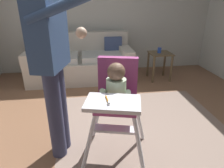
{
  "coord_description": "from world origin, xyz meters",
  "views": [
    {
      "loc": [
        -0.43,
        -1.79,
        1.43
      ],
      "look_at": [
        -0.23,
        -0.32,
        0.8
      ],
      "focal_mm": 31.85,
      "sensor_mm": 36.0,
      "label": 1
    }
  ],
  "objects_px": {
    "side_table": "(160,60)",
    "adult_standing": "(52,59)",
    "couch": "(81,62)",
    "high_chair": "(116,93)",
    "sippy_cup": "(159,50)"
  },
  "relations": [
    {
      "from": "side_table",
      "to": "adult_standing",
      "type": "bearing_deg",
      "value": -132.81
    },
    {
      "from": "side_table",
      "to": "couch",
      "type": "bearing_deg",
      "value": 170.62
    },
    {
      "from": "adult_standing",
      "to": "side_table",
      "type": "height_order",
      "value": "adult_standing"
    },
    {
      "from": "high_chair",
      "to": "sippy_cup",
      "type": "xyz_separation_m",
      "value": [
        1.11,
        1.94,
        -0.11
      ]
    },
    {
      "from": "sippy_cup",
      "to": "couch",
      "type": "bearing_deg",
      "value": 170.45
    },
    {
      "from": "high_chair",
      "to": "adult_standing",
      "type": "relative_size",
      "value": 0.57
    },
    {
      "from": "adult_standing",
      "to": "sippy_cup",
      "type": "height_order",
      "value": "adult_standing"
    },
    {
      "from": "couch",
      "to": "sippy_cup",
      "type": "bearing_deg",
      "value": 80.45
    },
    {
      "from": "couch",
      "to": "side_table",
      "type": "distance_m",
      "value": 1.51
    },
    {
      "from": "high_chair",
      "to": "side_table",
      "type": "relative_size",
      "value": 1.86
    },
    {
      "from": "adult_standing",
      "to": "couch",
      "type": "bearing_deg",
      "value": 99.72
    },
    {
      "from": "high_chair",
      "to": "sippy_cup",
      "type": "distance_m",
      "value": 2.24
    },
    {
      "from": "high_chair",
      "to": "sippy_cup",
      "type": "height_order",
      "value": "high_chair"
    },
    {
      "from": "high_chair",
      "to": "side_table",
      "type": "xyz_separation_m",
      "value": [
        1.14,
        1.94,
        -0.3
      ]
    },
    {
      "from": "side_table",
      "to": "sippy_cup",
      "type": "xyz_separation_m",
      "value": [
        -0.03,
        0.0,
        0.19
      ]
    }
  ]
}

